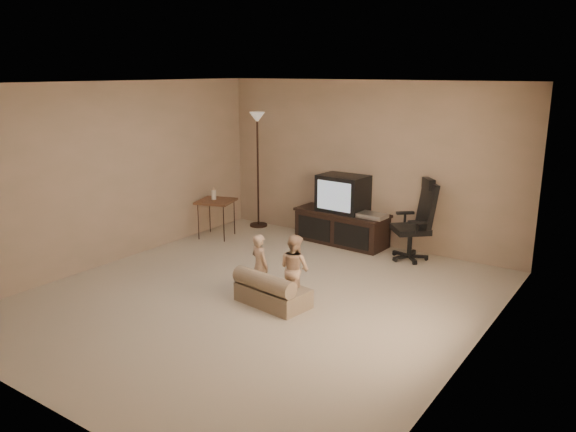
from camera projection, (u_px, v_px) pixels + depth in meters
The scene contains 9 objects.
floor at pixel (258, 298), 6.70m from camera, with size 5.50×5.50×0.00m, color #B9AF93.
room_shell at pixel (256, 173), 6.32m from camera, with size 5.50×5.50×5.50m.
tv_stand at pixel (342, 215), 8.71m from camera, with size 1.53×0.64×1.08m.
office_chair at pixel (415, 231), 7.97m from camera, with size 0.77×0.77×1.18m.
side_table at pixel (216, 201), 9.02m from camera, with size 0.69×0.69×0.82m.
floor_lamp at pixel (257, 144), 9.43m from camera, with size 0.31×0.31×1.96m.
child_sofa at pixel (271, 291), 6.46m from camera, with size 0.90×0.59×0.41m.
toddler_left at pixel (260, 266), 6.66m from camera, with size 0.28×0.21×0.77m, color #D7AC86.
toddler_right at pixel (295, 268), 6.50m from camera, with size 0.40×0.22×0.82m, color #D7AC86.
Camera 1 is at (3.83, -4.93, 2.64)m, focal length 35.00 mm.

